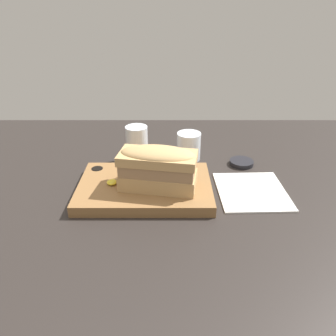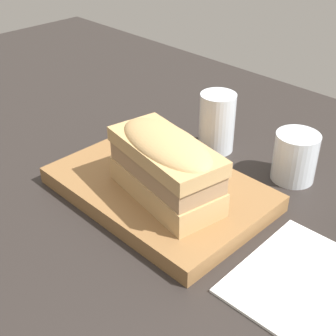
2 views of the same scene
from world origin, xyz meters
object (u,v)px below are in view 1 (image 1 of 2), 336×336
object	(u,v)px
serving_board	(144,188)
napkin	(250,190)
water_glass	(136,147)
wine_glass	(188,147)
sandwich	(157,166)
condiment_dish	(241,162)

from	to	relation	value
serving_board	napkin	world-z (taller)	serving_board
water_glass	wine_glass	distance (cm)	14.54
serving_board	water_glass	bearing A→B (deg)	100.16
water_glass	serving_board	bearing A→B (deg)	-79.84
sandwich	wine_glass	bearing A→B (deg)	67.78
serving_board	wine_glass	bearing A→B (deg)	58.52
wine_glass	napkin	world-z (taller)	wine_glass
napkin	water_glass	bearing A→B (deg)	150.54
condiment_dish	serving_board	bearing A→B (deg)	-150.39
water_glass	napkin	bearing A→B (deg)	-29.46
serving_board	water_glass	distance (cm)	17.60
water_glass	napkin	xyz separation A→B (cm)	(28.56, -16.13, -4.25)
sandwich	napkin	size ratio (longest dim) A/B	1.02
sandwich	condiment_dish	size ratio (longest dim) A/B	2.79
napkin	wine_glass	bearing A→B (deg)	128.65
sandwich	water_glass	size ratio (longest dim) A/B	1.78
sandwich	condiment_dish	world-z (taller)	sandwich
serving_board	sandwich	bearing A→B (deg)	-21.42
wine_glass	napkin	distance (cm)	22.87
wine_glass	condiment_dish	distance (cm)	15.32
wine_glass	serving_board	bearing A→B (deg)	-121.48
sandwich	water_glass	bearing A→B (deg)	109.03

